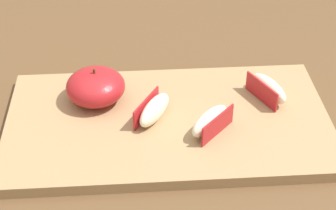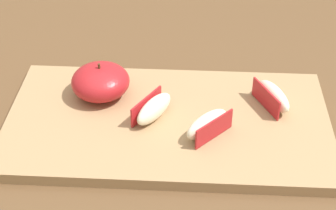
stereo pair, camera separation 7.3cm
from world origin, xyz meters
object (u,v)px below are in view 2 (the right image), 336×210
Objects in this scene: apple_wedge_near_knife at (208,125)px; apple_wedge_back at (153,109)px; apple_wedge_front at (273,96)px; cutting_board at (168,121)px; apple_half_skin_up at (100,82)px.

apple_wedge_back is (-0.07, 0.03, 0.00)m from apple_wedge_near_knife.
apple_wedge_back is 0.17m from apple_wedge_front.
apple_wedge_near_knife and apple_wedge_back have the same top height.
cutting_board is 0.03m from apple_wedge_back.
cutting_board is 0.15m from apple_wedge_front.
apple_wedge_near_knife is 0.08m from apple_wedge_back.
cutting_board is 6.02× the size of apple_wedge_front.
apple_wedge_front is at bearing 13.07° from cutting_board.
cutting_board is 6.56× the size of apple_wedge_near_knife.
apple_wedge_near_knife is 0.92× the size of apple_wedge_front.
apple_wedge_front is at bearing -2.78° from apple_half_skin_up.
apple_half_skin_up is at bearing 177.22° from apple_wedge_front.
apple_half_skin_up is 1.13× the size of apple_wedge_front.
apple_half_skin_up is at bearing 147.62° from apple_wedge_back.
apple_half_skin_up is (-0.10, 0.05, 0.03)m from cutting_board.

